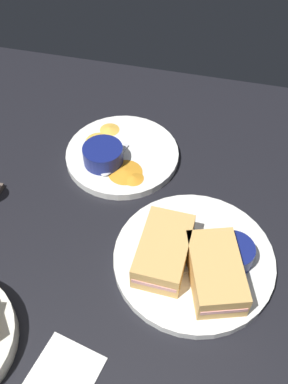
{
  "coord_description": "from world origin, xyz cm",
  "views": [
    {
      "loc": [
        -37.07,
        -14.63,
        62.37
      ],
      "look_at": [
        12.03,
        -2.51,
        3.0
      ],
      "focal_mm": 40.11,
      "sensor_mm": 36.0,
      "label": 1
    }
  ],
  "objects_px": {
    "sandwich_half_far": "(215,272)",
    "ramekin_dark_sauce": "(233,253)",
    "plate_sandwich_main": "(194,259)",
    "sandwich_half_near": "(164,250)",
    "plate_chips_companion": "(122,155)",
    "spoon_by_dark_ramekin": "(200,267)",
    "spoon_by_gravy_ramekin": "(110,166)",
    "ramekin_light_gravy": "(103,154)"
  },
  "relations": [
    {
      "from": "sandwich_half_far",
      "to": "spoon_by_gravy_ramekin",
      "type": "bearing_deg",
      "value": 49.56
    },
    {
      "from": "sandwich_half_far",
      "to": "spoon_by_dark_ramekin",
      "type": "xyz_separation_m",
      "value": [
        0.02,
        0.02,
        -0.02
      ]
    },
    {
      "from": "spoon_by_gravy_ramekin",
      "to": "sandwich_half_near",
      "type": "bearing_deg",
      "value": -140.56
    },
    {
      "from": "plate_chips_companion",
      "to": "spoon_by_gravy_ramekin",
      "type": "height_order",
      "value": "spoon_by_gravy_ramekin"
    },
    {
      "from": "sandwich_half_near",
      "to": "ramekin_dark_sauce",
      "type": "height_order",
      "value": "sandwich_half_near"
    },
    {
      "from": "sandwich_half_far",
      "to": "ramekin_dark_sauce",
      "type": "xyz_separation_m",
      "value": [
        0.04,
        -0.02,
        -0.0
      ]
    },
    {
      "from": "plate_sandwich_main",
      "to": "sandwich_half_near",
      "type": "height_order",
      "value": "sandwich_half_near"
    },
    {
      "from": "plate_sandwich_main",
      "to": "ramekin_dark_sauce",
      "type": "bearing_deg",
      "value": -82.4
    },
    {
      "from": "plate_chips_companion",
      "to": "spoon_by_dark_ramekin",
      "type": "bearing_deg",
      "value": -139.48
    },
    {
      "from": "sandwich_half_far",
      "to": "ramekin_dark_sauce",
      "type": "distance_m",
      "value": 0.05
    },
    {
      "from": "sandwich_half_near",
      "to": "spoon_by_gravy_ramekin",
      "type": "xyz_separation_m",
      "value": [
        0.18,
        0.14,
        -0.02
      ]
    },
    {
      "from": "plate_chips_companion",
      "to": "ramekin_light_gravy",
      "type": "relative_size",
      "value": 2.91
    },
    {
      "from": "plate_sandwich_main",
      "to": "sandwich_half_near",
      "type": "relative_size",
      "value": 1.99
    },
    {
      "from": "ramekin_dark_sauce",
      "to": "spoon_by_dark_ramekin",
      "type": "relative_size",
      "value": 0.73
    },
    {
      "from": "ramekin_dark_sauce",
      "to": "plate_chips_companion",
      "type": "bearing_deg",
      "value": 50.3
    },
    {
      "from": "sandwich_half_near",
      "to": "spoon_by_dark_ramekin",
      "type": "height_order",
      "value": "sandwich_half_near"
    },
    {
      "from": "plate_chips_companion",
      "to": "spoon_by_gravy_ramekin",
      "type": "distance_m",
      "value": 0.05
    },
    {
      "from": "ramekin_dark_sauce",
      "to": "ramekin_light_gravy",
      "type": "height_order",
      "value": "same"
    },
    {
      "from": "ramekin_light_gravy",
      "to": "sandwich_half_far",
      "type": "bearing_deg",
      "value": -130.21
    },
    {
      "from": "sandwich_half_far",
      "to": "spoon_by_dark_ramekin",
      "type": "relative_size",
      "value": 1.59
    },
    {
      "from": "spoon_by_gravy_ramekin",
      "to": "sandwich_half_far",
      "type": "bearing_deg",
      "value": -130.44
    },
    {
      "from": "sandwich_half_far",
      "to": "ramekin_dark_sauce",
      "type": "height_order",
      "value": "sandwich_half_far"
    },
    {
      "from": "ramekin_light_gravy",
      "to": "spoon_by_gravy_ramekin",
      "type": "relative_size",
      "value": 0.79
    },
    {
      "from": "plate_sandwich_main",
      "to": "plate_chips_companion",
      "type": "distance_m",
      "value": 0.28
    },
    {
      "from": "plate_sandwich_main",
      "to": "sandwich_half_near",
      "type": "xyz_separation_m",
      "value": [
        -0.01,
        0.05,
        0.03
      ]
    },
    {
      "from": "plate_sandwich_main",
      "to": "sandwich_half_far",
      "type": "bearing_deg",
      "value": -133.4
    },
    {
      "from": "spoon_by_dark_ramekin",
      "to": "spoon_by_gravy_ramekin",
      "type": "height_order",
      "value": "same"
    },
    {
      "from": "spoon_by_dark_ramekin",
      "to": "sandwich_half_near",
      "type": "bearing_deg",
      "value": 85.67
    },
    {
      "from": "spoon_by_dark_ramekin",
      "to": "plate_chips_companion",
      "type": "xyz_separation_m",
      "value": [
        0.23,
        0.2,
        -0.01
      ]
    },
    {
      "from": "ramekin_dark_sauce",
      "to": "plate_chips_companion",
      "type": "height_order",
      "value": "ramekin_dark_sauce"
    },
    {
      "from": "plate_chips_companion",
      "to": "spoon_by_gravy_ramekin",
      "type": "relative_size",
      "value": 2.3
    },
    {
      "from": "sandwich_half_near",
      "to": "spoon_by_dark_ramekin",
      "type": "distance_m",
      "value": 0.06
    },
    {
      "from": "spoon_by_dark_ramekin",
      "to": "plate_chips_companion",
      "type": "relative_size",
      "value": 0.41
    },
    {
      "from": "spoon_by_dark_ramekin",
      "to": "ramekin_light_gravy",
      "type": "distance_m",
      "value": 0.3
    },
    {
      "from": "sandwich_half_near",
      "to": "ramekin_light_gravy",
      "type": "xyz_separation_m",
      "value": [
        0.19,
        0.16,
        -0.0
      ]
    },
    {
      "from": "ramekin_dark_sauce",
      "to": "spoon_by_dark_ramekin",
      "type": "bearing_deg",
      "value": 119.93
    },
    {
      "from": "sandwich_half_near",
      "to": "sandwich_half_far",
      "type": "bearing_deg",
      "value": -103.4
    },
    {
      "from": "ramekin_light_gravy",
      "to": "spoon_by_gravy_ramekin",
      "type": "xyz_separation_m",
      "value": [
        -0.01,
        -0.02,
        -0.02
      ]
    },
    {
      "from": "spoon_by_dark_ramekin",
      "to": "ramekin_light_gravy",
      "type": "height_order",
      "value": "ramekin_light_gravy"
    },
    {
      "from": "ramekin_dark_sauce",
      "to": "plate_chips_companion",
      "type": "relative_size",
      "value": 0.3
    },
    {
      "from": "sandwich_half_near",
      "to": "sandwich_half_far",
      "type": "relative_size",
      "value": 0.91
    },
    {
      "from": "ramekin_dark_sauce",
      "to": "spoon_by_dark_ramekin",
      "type": "xyz_separation_m",
      "value": [
        -0.03,
        0.05,
        -0.02
      ]
    }
  ]
}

